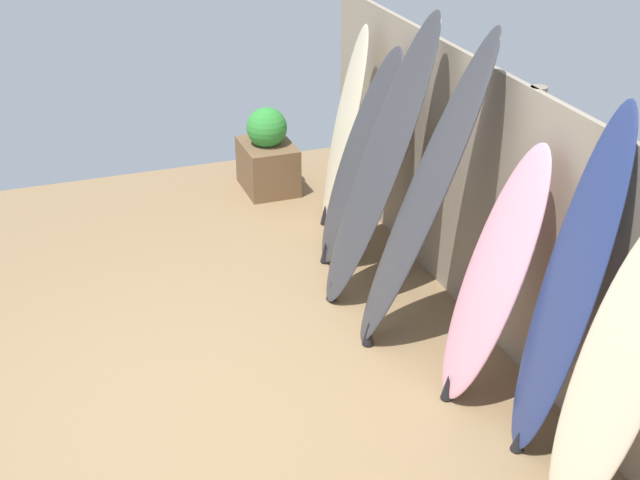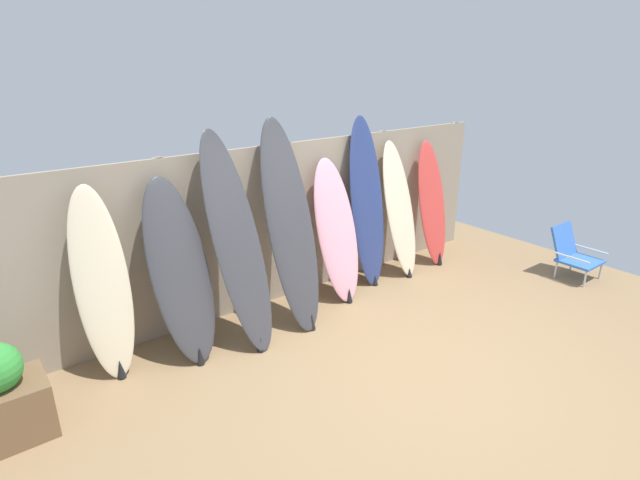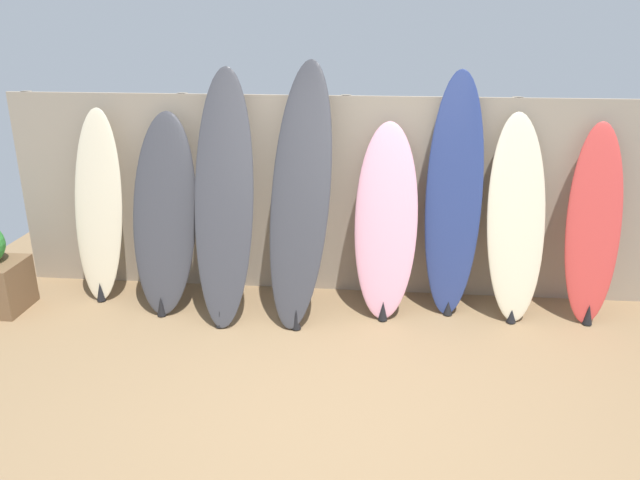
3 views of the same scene
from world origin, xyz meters
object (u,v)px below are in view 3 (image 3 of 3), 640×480
Objects in this scene: surfboard_charcoal_3 at (300,196)px; surfboard_red_7 at (593,226)px; surfboard_charcoal_1 at (165,214)px; surfboard_charcoal_2 at (224,198)px; surfboard_navy_5 at (454,197)px; surfboard_pink_4 at (386,222)px; surfboard_cream_0 at (99,208)px; surfboard_cream_6 at (516,219)px.

surfboard_charcoal_3 is 1.29× the size of surfboard_red_7.
surfboard_charcoal_2 is (0.55, -0.08, 0.18)m from surfboard_charcoal_1.
surfboard_charcoal_3 is at bearing -170.42° from surfboard_navy_5.
surfboard_pink_4 is 0.99× the size of surfboard_red_7.
surfboard_red_7 is (3.05, 0.20, -0.21)m from surfboard_charcoal_2.
surfboard_cream_0 is at bearing 170.37° from surfboard_charcoal_2.
surfboard_red_7 is at bearing 3.84° from surfboard_charcoal_3.
surfboard_cream_0 is 1.03× the size of surfboard_red_7.
surfboard_cream_0 is at bearing 179.93° from surfboard_red_7.
surfboard_cream_6 is at bearing 4.60° from surfboard_charcoal_2.
surfboard_cream_0 is 0.80× the size of surfboard_charcoal_3.
surfboard_red_7 is at bearing -2.59° from surfboard_navy_5.
surfboard_red_7 is at bearing 0.22° from surfboard_cream_6.
surfboard_red_7 is at bearing 1.82° from surfboard_charcoal_1.
surfboard_charcoal_2 is 2.44m from surfboard_cream_6.
surfboard_cream_6 is at bearing -5.99° from surfboard_navy_5.
surfboard_cream_6 is (3.62, -0.01, 0.01)m from surfboard_cream_0.
surfboard_charcoal_2 is 1.27× the size of surfboard_pink_4.
surfboard_cream_6 is 0.63m from surfboard_red_7.
surfboard_cream_0 reaches higher than surfboard_charcoal_1.
surfboard_charcoal_3 is at bearing -171.39° from surfboard_pink_4.
surfboard_charcoal_2 reaches higher than surfboard_charcoal_1.
surfboard_charcoal_3 is 1.04× the size of surfboard_navy_5.
surfboard_charcoal_3 reaches higher than surfboard_cream_0.
surfboard_charcoal_2 is 1.20× the size of surfboard_cream_6.
surfboard_cream_0 is 1.23m from surfboard_charcoal_2.
surfboard_cream_6 reaches higher than surfboard_cream_0.
surfboard_pink_4 is (0.71, 0.11, -0.24)m from surfboard_charcoal_3.
surfboard_charcoal_1 is 0.80× the size of surfboard_charcoal_3.
surfboard_charcoal_1 is at bearing 177.68° from surfboard_charcoal_3.
surfboard_cream_6 is (2.98, 0.11, 0.01)m from surfboard_charcoal_1.
surfboard_charcoal_2 is 1.92m from surfboard_navy_5.
surfboard_red_7 is at bearing -0.07° from surfboard_cream_0.
surfboard_navy_5 is at bearing 10.81° from surfboard_pink_4.
surfboard_cream_0 is 0.83× the size of surfboard_navy_5.
surfboard_charcoal_3 is at bearing -174.88° from surfboard_cream_6.
surfboard_cream_0 reaches higher than surfboard_red_7.
surfboard_charcoal_3 reaches higher than surfboard_pink_4.
surfboard_cream_6 is at bearing 2.15° from surfboard_charcoal_1.
surfboard_navy_5 is (1.27, 0.21, -0.04)m from surfboard_charcoal_3.
surfboard_charcoal_3 is 1.30× the size of surfboard_pink_4.
surfboard_charcoal_1 is 1.04× the size of surfboard_pink_4.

